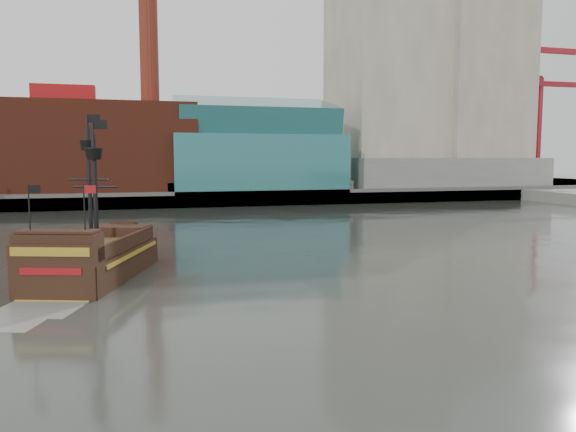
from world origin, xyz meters
name	(u,v)px	position (x,y,z in m)	size (l,w,h in m)	color
ground	(348,302)	(0.00, 0.00, 0.00)	(400.00, 400.00, 0.00)	#2C2F29
promenade_far	(188,191)	(0.00, 92.00, 1.00)	(220.00, 60.00, 2.00)	slate
seawall	(206,199)	(0.00, 62.50, 1.30)	(220.00, 1.00, 2.60)	#4C4C49
skyline	(216,74)	(5.21, 84.56, 24.55)	(149.00, 45.00, 62.00)	#776347
crane_a	(535,109)	(78.63, 82.00, 19.11)	(22.50, 4.00, 32.25)	slate
crane_b	(540,128)	(88.23, 92.00, 15.57)	(19.10, 4.00, 26.25)	slate
pirate_ship	(93,263)	(-14.20, 10.47, 1.08)	(9.47, 16.55, 11.88)	black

